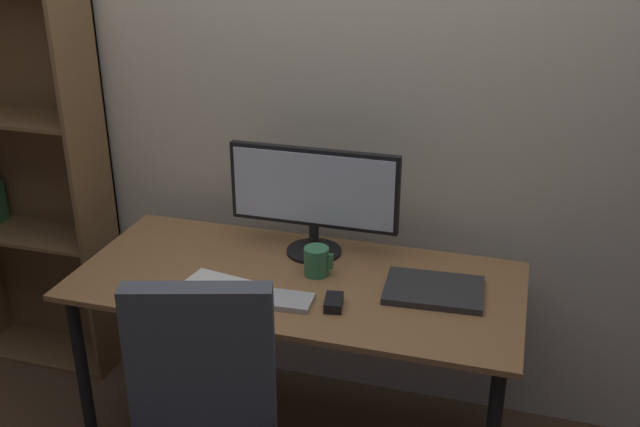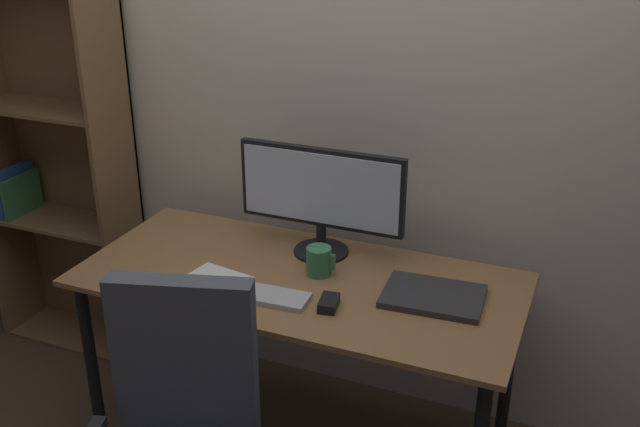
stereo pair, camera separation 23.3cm
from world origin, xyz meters
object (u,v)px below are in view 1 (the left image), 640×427
at_px(desk, 297,301).
at_px(keyboard, 268,298).
at_px(mouse, 334,302).
at_px(bookshelf, 27,176).
at_px(laptop, 434,290).
at_px(coffee_mug, 317,261).
at_px(monitor, 313,194).

distance_m(desk, keyboard, 0.20).
height_order(desk, mouse, mouse).
xyz_separation_m(keyboard, mouse, (0.21, 0.02, 0.01)).
xyz_separation_m(mouse, bookshelf, (-1.48, 0.49, 0.09)).
xyz_separation_m(keyboard, laptop, (0.51, 0.20, 0.00)).
xyz_separation_m(desk, bookshelf, (-1.31, 0.34, 0.20)).
height_order(keyboard, coffee_mug, coffee_mug).
xyz_separation_m(monitor, coffee_mug, (0.06, -0.15, -0.18)).
relative_size(desk, mouse, 15.83).
xyz_separation_m(monitor, bookshelf, (-1.31, 0.14, -0.13)).
bearing_deg(desk, keyboard, -103.98).
bearing_deg(keyboard, monitor, 80.93).
height_order(monitor, laptop, monitor).
bearing_deg(laptop, keyboard, -161.84).
relative_size(mouse, bookshelf, 0.06).
height_order(monitor, keyboard, monitor).
bearing_deg(coffee_mug, laptop, -2.42).
bearing_deg(desk, laptop, 3.88).
relative_size(monitor, mouse, 6.39).
xyz_separation_m(monitor, laptop, (0.46, -0.17, -0.22)).
distance_m(desk, monitor, 0.38).
relative_size(monitor, coffee_mug, 6.03).
bearing_deg(laptop, monitor, 156.29).
relative_size(coffee_mug, bookshelf, 0.06).
bearing_deg(laptop, coffee_mug, 174.12).
distance_m(monitor, bookshelf, 1.32).
xyz_separation_m(laptop, bookshelf, (-1.77, 0.31, 0.10)).
height_order(keyboard, laptop, laptop).
height_order(laptop, bookshelf, bookshelf).
relative_size(mouse, coffee_mug, 0.94).
height_order(monitor, coffee_mug, monitor).
bearing_deg(coffee_mug, monitor, 110.39).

